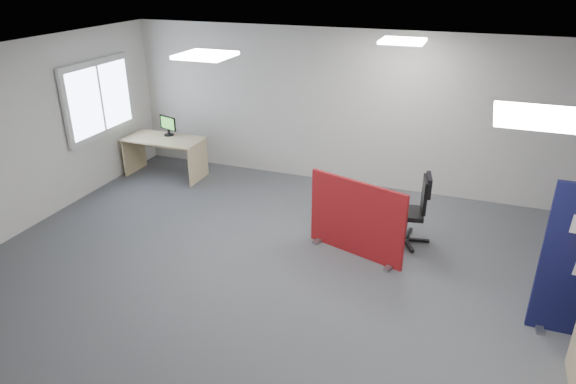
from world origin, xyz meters
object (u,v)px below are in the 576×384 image
(red_divider, at_px, (356,219))
(office_chair, at_px, (416,205))
(monitor_second, at_px, (168,125))
(second_desk, at_px, (166,147))

(red_divider, height_order, office_chair, red_divider)
(monitor_second, bearing_deg, second_desk, -70.50)
(red_divider, distance_m, second_desk, 4.28)
(monitor_second, height_order, office_chair, monitor_second)
(red_divider, height_order, monitor_second, monitor_second)
(second_desk, relative_size, office_chair, 1.40)
(monitor_second, bearing_deg, office_chair, 4.88)
(monitor_second, bearing_deg, red_divider, -4.97)
(office_chair, bearing_deg, monitor_second, 156.29)
(red_divider, xyz_separation_m, office_chair, (0.70, 0.59, 0.06))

